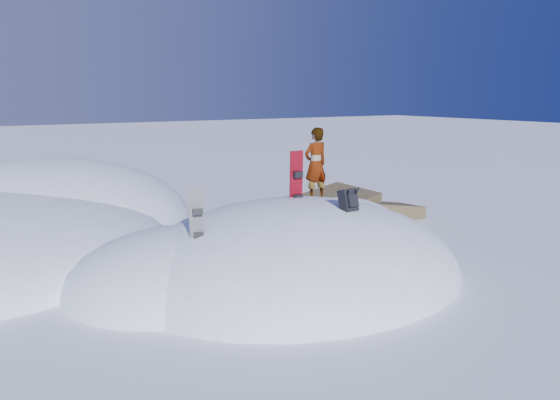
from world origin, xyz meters
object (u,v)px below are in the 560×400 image
snowboard_red (296,189)px  backpack (349,200)px  person (316,164)px  snowboard_dark (197,226)px

snowboard_red → backpack: (0.31, -1.34, -0.06)m
backpack → person: bearing=70.6°
backpack → snowboard_dark: bearing=164.1°
snowboard_dark → backpack: size_ratio=2.69×
backpack → snowboard_red: bearing=99.6°
snowboard_red → snowboard_dark: snowboard_red is taller
snowboard_red → snowboard_dark: bearing=-164.0°
snowboard_red → backpack: size_ratio=3.18×
person → backpack: bearing=70.0°
snowboard_red → backpack: bearing=-76.6°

